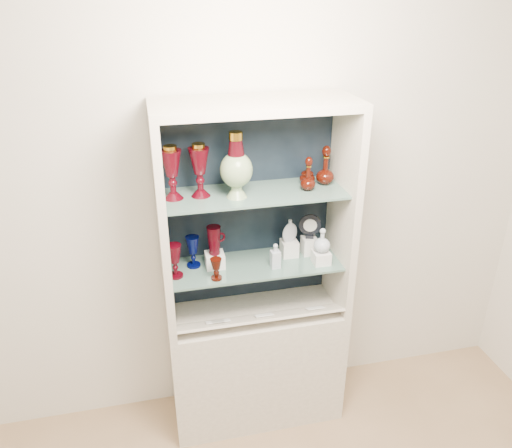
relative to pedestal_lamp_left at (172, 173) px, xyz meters
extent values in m
cube|color=silver|center=(0.41, 0.19, -0.21)|extent=(3.50, 0.02, 2.80)
cube|color=beige|center=(0.41, -0.03, -1.23)|extent=(1.00, 0.40, 0.75)
cube|color=black|center=(0.41, 0.16, -0.28)|extent=(0.98, 0.02, 1.15)
cube|color=beige|center=(-0.07, -0.03, -0.28)|extent=(0.04, 0.40, 1.15)
cube|color=beige|center=(0.89, -0.03, -0.28)|extent=(0.04, 0.40, 1.15)
cube|color=beige|center=(0.41, -0.03, 0.31)|extent=(1.00, 0.40, 0.04)
cube|color=slate|center=(0.41, -0.01, -0.56)|extent=(0.92, 0.34, 0.01)
cube|color=slate|center=(0.41, -0.01, -0.14)|extent=(0.92, 0.34, 0.01)
cube|color=beige|center=(0.41, -0.14, -0.83)|extent=(0.92, 0.17, 0.09)
cube|color=white|center=(0.19, -0.14, -0.81)|extent=(0.10, 0.06, 0.03)
cube|color=white|center=(0.72, -0.14, -0.81)|extent=(0.10, 0.06, 0.03)
cube|color=white|center=(0.43, -0.14, -0.81)|extent=(0.10, 0.06, 0.03)
cube|color=white|center=(0.16, -0.14, -0.81)|extent=(0.10, 0.06, 0.03)
cube|color=silver|center=(0.19, 0.01, -0.52)|extent=(0.10, 0.10, 0.08)
cube|color=silver|center=(0.62, 0.04, -0.51)|extent=(0.09, 0.09, 0.09)
cube|color=silver|center=(0.76, -0.09, -0.52)|extent=(0.09, 0.09, 0.07)
cube|color=silver|center=(0.73, 0.03, -0.51)|extent=(0.08, 0.08, 0.10)
camera|label=1|loc=(-0.11, -2.32, 0.83)|focal=35.00mm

